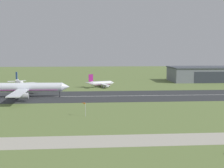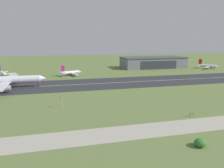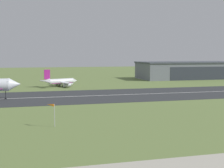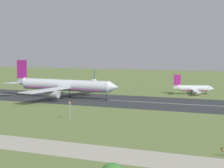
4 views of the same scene
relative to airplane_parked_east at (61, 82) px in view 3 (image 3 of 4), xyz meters
name	(u,v)px [view 3 (image 3 of 4)]	position (x,y,z in m)	size (l,w,h in m)	color
ground_plane	(196,127)	(21.71, -100.63, -2.66)	(718.63, 718.63, 0.00)	olive
runway_strip	(122,95)	(21.71, -40.76, -2.63)	(478.63, 41.64, 0.06)	#2B2D30
runway_centreline	(122,95)	(21.71, -40.76, -2.59)	(430.77, 0.70, 0.01)	silver
hangar_building	(188,70)	(92.43, 33.75, 3.31)	(69.95, 30.39, 11.90)	slate
airplane_parked_east	(61,82)	(0.00, 0.00, 0.00)	(20.36, 21.12, 9.18)	silver
windsock_pole	(51,106)	(-11.06, -91.41, 2.15)	(1.95, 2.27, 5.37)	#B7B7BC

